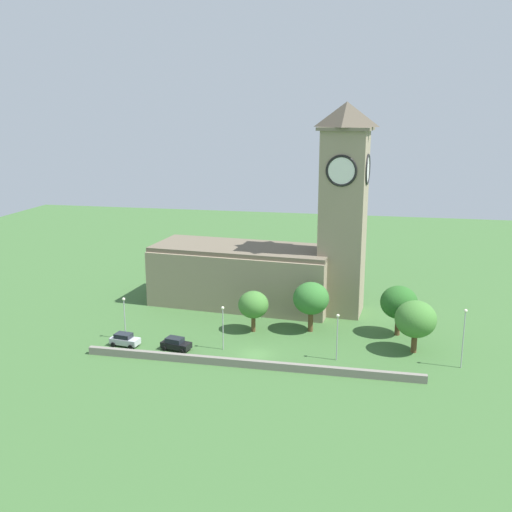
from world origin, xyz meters
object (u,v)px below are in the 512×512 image
(streetlamp_west_mid, at_px, (223,320))
(tree_churchyard, at_px, (416,319))
(car_silver, at_px, (125,340))
(streetlamp_central, at_px, (337,329))
(tree_riverside_west, at_px, (253,305))
(church, at_px, (271,256))
(streetlamp_west_end, at_px, (124,311))
(car_black, at_px, (176,344))
(streetlamp_east_mid, at_px, (464,330))
(tree_by_tower, at_px, (311,299))
(tree_riverside_east, at_px, (399,303))

(streetlamp_west_mid, bearing_deg, tree_churchyard, 9.62)
(car_silver, height_order, tree_churchyard, tree_churchyard)
(streetlamp_central, xyz_separation_m, tree_riverside_west, (-12.85, 7.98, -0.18))
(church, relative_size, streetlamp_west_end, 5.83)
(car_silver, xyz_separation_m, streetlamp_central, (29.21, 1.12, 3.40))
(car_black, height_order, tree_riverside_west, tree_riverside_west)
(church, relative_size, streetlamp_west_mid, 5.84)
(car_silver, height_order, car_black, car_silver)
(car_black, height_order, streetlamp_west_end, streetlamp_west_end)
(church, height_order, streetlamp_east_mid, church)
(church, bearing_deg, streetlamp_west_mid, -98.60)
(streetlamp_central, xyz_separation_m, tree_by_tower, (-4.57, 9.75, 0.78))
(streetlamp_west_end, relative_size, tree_by_tower, 0.83)
(streetlamp_west_end, distance_m, tree_churchyard, 40.34)
(streetlamp_west_end, xyz_separation_m, tree_by_tower, (25.57, 8.49, 0.87))
(streetlamp_west_end, distance_m, streetlamp_west_mid, 14.70)
(car_silver, bearing_deg, streetlamp_west_mid, 6.39)
(car_black, bearing_deg, car_silver, -179.50)
(church, xyz_separation_m, car_silver, (-16.78, -21.57, -7.65))
(tree_by_tower, bearing_deg, church, 126.30)
(streetlamp_west_end, height_order, streetlamp_east_mid, streetlamp_east_mid)
(tree_by_tower, bearing_deg, streetlamp_west_end, -161.63)
(church, relative_size, tree_churchyard, 5.01)
(car_silver, distance_m, tree_churchyard, 39.88)
(streetlamp_west_end, bearing_deg, tree_by_tower, 18.37)
(car_silver, relative_size, tree_riverside_east, 0.57)
(car_silver, height_order, tree_by_tower, tree_by_tower)
(church, relative_size, streetlamp_central, 5.69)
(streetlamp_east_mid, bearing_deg, tree_churchyard, 144.99)
(streetlamp_central, bearing_deg, streetlamp_west_end, 177.61)
(tree_riverside_west, bearing_deg, streetlamp_east_mid, -14.15)
(streetlamp_central, bearing_deg, tree_riverside_east, 53.59)
(streetlamp_west_end, bearing_deg, tree_riverside_west, 21.25)
(car_black, bearing_deg, streetlamp_west_mid, 13.19)
(streetlamp_central, bearing_deg, tree_by_tower, 115.13)
(streetlamp_west_end, distance_m, tree_riverside_east, 39.34)
(streetlamp_west_mid, xyz_separation_m, tree_riverside_east, (23.47, 10.44, 0.73))
(tree_churchyard, bearing_deg, tree_by_tower, 161.09)
(streetlamp_west_end, height_order, tree_churchyard, tree_churchyard)
(streetlamp_central, height_order, tree_by_tower, tree_by_tower)
(tree_riverside_west, xyz_separation_m, tree_by_tower, (8.27, 1.77, 0.95))
(streetlamp_central, distance_m, tree_by_tower, 10.79)
(streetlamp_west_end, height_order, tree_riverside_east, tree_riverside_east)
(streetlamp_west_mid, xyz_separation_m, streetlamp_central, (15.46, -0.42, 0.10))
(streetlamp_west_mid, bearing_deg, streetlamp_west_end, 176.73)
(streetlamp_west_mid, bearing_deg, tree_riverside_west, 70.92)
(streetlamp_central, bearing_deg, church, 121.30)
(car_black, relative_size, streetlamp_west_mid, 0.69)
(streetlamp_central, height_order, tree_riverside_west, streetlamp_central)
(streetlamp_central, height_order, streetlamp_east_mid, streetlamp_east_mid)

